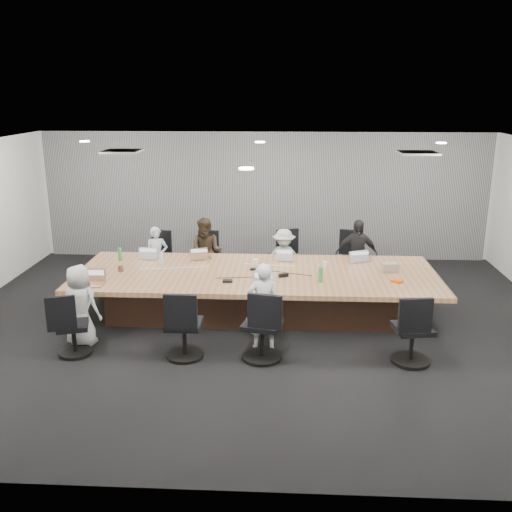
{
  "coord_description": "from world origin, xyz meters",
  "views": [
    {
      "loc": [
        0.47,
        -8.55,
        3.66
      ],
      "look_at": [
        0.0,
        0.4,
        1.05
      ],
      "focal_mm": 40.0,
      "sensor_mm": 36.0,
      "label": 1
    }
  ],
  "objects_px": {
    "chair_2": "(284,261)",
    "chair_0": "(161,262)",
    "person_0": "(157,257)",
    "conference_table": "(256,291)",
    "chair_1": "(209,262)",
    "laptop_1": "(202,257)",
    "snack_packet": "(397,281)",
    "person_3": "(356,255)",
    "laptop_2": "(284,258)",
    "person_6": "(263,306)",
    "chair_3": "(354,263)",
    "chair_4": "(73,331)",
    "chair_6": "(262,330)",
    "bottle_clear": "(161,259)",
    "mug_brown": "(121,268)",
    "person_2": "(284,259)",
    "laptop_4": "(92,285)",
    "canvas_bag": "(390,267)",
    "stapler": "(284,275)",
    "laptop_6": "(265,288)",
    "bottle_green_right": "(321,275)",
    "person_1": "(206,253)",
    "person_4": "(80,305)",
    "chair_5": "(184,330)",
    "bottle_green_left": "(120,254)",
    "chair_7": "(412,334)",
    "laptop_0": "(150,256)"
  },
  "relations": [
    {
      "from": "chair_2",
      "to": "chair_0",
      "type": "bearing_deg",
      "value": -17.22
    },
    {
      "from": "chair_2",
      "to": "person_0",
      "type": "relative_size",
      "value": 0.72
    },
    {
      "from": "conference_table",
      "to": "chair_1",
      "type": "height_order",
      "value": "chair_1"
    },
    {
      "from": "laptop_1",
      "to": "snack_packet",
      "type": "distance_m",
      "value": 3.49
    },
    {
      "from": "person_3",
      "to": "conference_table",
      "type": "bearing_deg",
      "value": -142.31
    },
    {
      "from": "laptop_2",
      "to": "person_6",
      "type": "height_order",
      "value": "person_6"
    },
    {
      "from": "chair_3",
      "to": "chair_4",
      "type": "relative_size",
      "value": 1.15
    },
    {
      "from": "person_3",
      "to": "chair_6",
      "type": "bearing_deg",
      "value": -117.32
    },
    {
      "from": "bottle_clear",
      "to": "mug_brown",
      "type": "xyz_separation_m",
      "value": [
        -0.6,
        -0.41,
        -0.05
      ]
    },
    {
      "from": "laptop_2",
      "to": "mug_brown",
      "type": "bearing_deg",
      "value": 21.28
    },
    {
      "from": "person_3",
      "to": "snack_packet",
      "type": "height_order",
      "value": "person_3"
    },
    {
      "from": "chair_2",
      "to": "chair_3",
      "type": "relative_size",
      "value": 1.0
    },
    {
      "from": "conference_table",
      "to": "chair_4",
      "type": "height_order",
      "value": "conference_table"
    },
    {
      "from": "person_2",
      "to": "person_3",
      "type": "relative_size",
      "value": 0.85
    },
    {
      "from": "chair_3",
      "to": "laptop_2",
      "type": "xyz_separation_m",
      "value": [
        -1.37,
        -0.9,
        0.33
      ]
    },
    {
      "from": "laptop_4",
      "to": "canvas_bag",
      "type": "height_order",
      "value": "canvas_bag"
    },
    {
      "from": "snack_packet",
      "to": "chair_6",
      "type": "bearing_deg",
      "value": -148.05
    },
    {
      "from": "stapler",
      "to": "canvas_bag",
      "type": "relative_size",
      "value": 0.63
    },
    {
      "from": "person_0",
      "to": "laptop_6",
      "type": "relative_size",
      "value": 3.71
    },
    {
      "from": "bottle_green_right",
      "to": "mug_brown",
      "type": "height_order",
      "value": "bottle_green_right"
    },
    {
      "from": "person_1",
      "to": "bottle_clear",
      "type": "distance_m",
      "value": 1.21
    },
    {
      "from": "person_1",
      "to": "canvas_bag",
      "type": "bearing_deg",
      "value": -8.13
    },
    {
      "from": "chair_3",
      "to": "person_4",
      "type": "bearing_deg",
      "value": 47.68
    },
    {
      "from": "person_0",
      "to": "person_2",
      "type": "relative_size",
      "value": 1.01
    },
    {
      "from": "mug_brown",
      "to": "canvas_bag",
      "type": "bearing_deg",
      "value": 3.12
    },
    {
      "from": "chair_1",
      "to": "bottle_green_right",
      "type": "distance_m",
      "value": 3.02
    },
    {
      "from": "chair_4",
      "to": "person_4",
      "type": "distance_m",
      "value": 0.43
    },
    {
      "from": "chair_1",
      "to": "chair_5",
      "type": "height_order",
      "value": "chair_5"
    },
    {
      "from": "bottle_green_left",
      "to": "conference_table",
      "type": "bearing_deg",
      "value": -12.89
    },
    {
      "from": "chair_5",
      "to": "chair_1",
      "type": "bearing_deg",
      "value": 91.65
    },
    {
      "from": "chair_7",
      "to": "laptop_1",
      "type": "bearing_deg",
      "value": 133.59
    },
    {
      "from": "bottle_green_left",
      "to": "canvas_bag",
      "type": "bearing_deg",
      "value": -4.77
    },
    {
      "from": "laptop_2",
      "to": "canvas_bag",
      "type": "xyz_separation_m",
      "value": [
        1.78,
        -0.63,
        0.06
      ]
    },
    {
      "from": "chair_5",
      "to": "laptop_6",
      "type": "distance_m",
      "value": 1.46
    },
    {
      "from": "chair_0",
      "to": "chair_4",
      "type": "xyz_separation_m",
      "value": [
        -0.54,
        -3.4,
        -0.01
      ]
    },
    {
      "from": "person_2",
      "to": "bottle_clear",
      "type": "xyz_separation_m",
      "value": [
        -2.13,
        -1.01,
        0.27
      ]
    },
    {
      "from": "conference_table",
      "to": "chair_6",
      "type": "xyz_separation_m",
      "value": [
        0.17,
        -1.7,
        0.04
      ]
    },
    {
      "from": "person_0",
      "to": "laptop_4",
      "type": "relative_size",
      "value": 3.34
    },
    {
      "from": "chair_1",
      "to": "laptop_2",
      "type": "height_order",
      "value": "chair_1"
    },
    {
      "from": "mug_brown",
      "to": "snack_packet",
      "type": "bearing_deg",
      "value": -4.11
    },
    {
      "from": "laptop_1",
      "to": "bottle_green_left",
      "type": "relative_size",
      "value": 1.4
    },
    {
      "from": "chair_1",
      "to": "person_0",
      "type": "height_order",
      "value": "person_0"
    },
    {
      "from": "canvas_bag",
      "to": "bottle_green_right",
      "type": "bearing_deg",
      "value": -152.6
    },
    {
      "from": "person_6",
      "to": "mug_brown",
      "type": "distance_m",
      "value": 2.76
    },
    {
      "from": "laptop_0",
      "to": "chair_2",
      "type": "bearing_deg",
      "value": -156.45
    },
    {
      "from": "laptop_4",
      "to": "stapler",
      "type": "xyz_separation_m",
      "value": [
        2.98,
        0.56,
        0.02
      ]
    },
    {
      "from": "bottle_green_right",
      "to": "chair_7",
      "type": "bearing_deg",
      "value": -46.05
    },
    {
      "from": "chair_2",
      "to": "chair_3",
      "type": "height_order",
      "value": "same"
    },
    {
      "from": "chair_5",
      "to": "canvas_bag",
      "type": "relative_size",
      "value": 3.24
    },
    {
      "from": "chair_4",
      "to": "person_4",
      "type": "xyz_separation_m",
      "value": [
        0.0,
        0.35,
        0.25
      ]
    }
  ]
}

